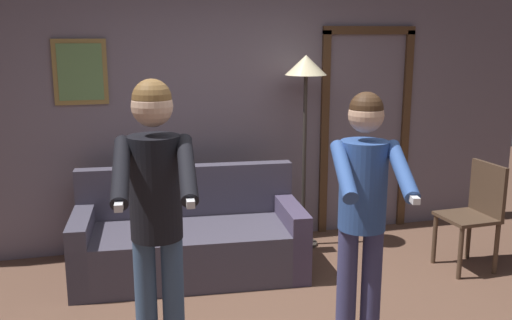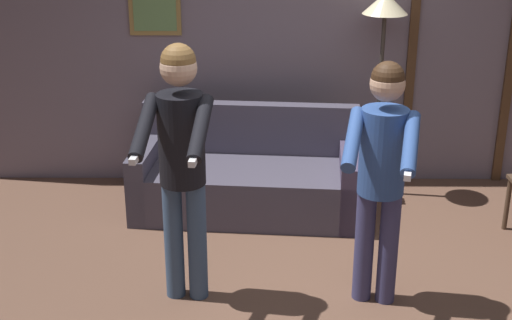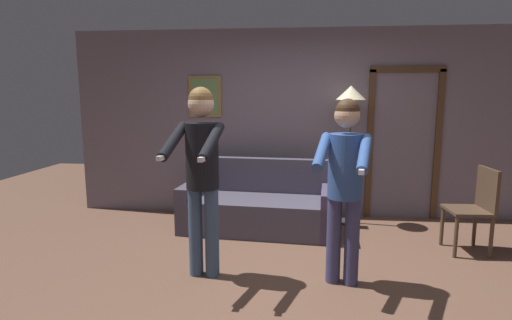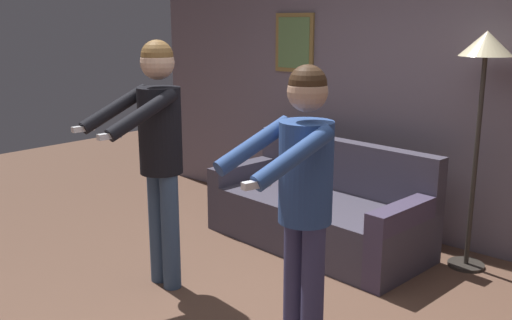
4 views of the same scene
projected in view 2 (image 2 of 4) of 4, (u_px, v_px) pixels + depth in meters
ground_plane at (318, 301)px, 4.88m from camera, size 12.00×12.00×0.00m
back_wall_assembly at (306, 45)px, 6.43m from camera, size 6.40×0.10×2.60m
couch at (247, 180)px, 6.14m from camera, size 1.96×1.00×0.87m
torchiere_lamp at (384, 23)px, 6.01m from camera, size 0.38×0.38×1.82m
person_standing_left at (181, 151)px, 4.53m from camera, size 0.48×0.72×1.77m
person_standing_right at (382, 164)px, 4.52m from camera, size 0.53×0.71×1.67m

